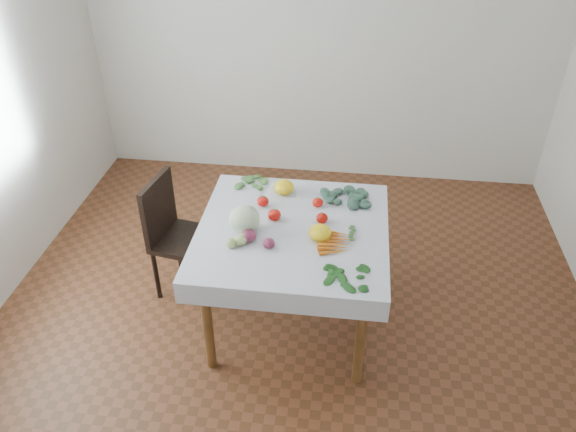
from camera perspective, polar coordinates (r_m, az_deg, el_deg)
name	(u,v)px	position (r m, az deg, el deg)	size (l,w,h in m)	color
ground	(292,320)	(3.82, 0.41, -10.49)	(4.00, 4.00, 0.00)	brown
back_wall	(322,29)	(4.87, 3.47, 18.47)	(4.00, 0.04, 2.70)	silver
table	(292,242)	(3.39, 0.46, -2.68)	(1.00, 1.00, 0.75)	brown
tablecloth	(293,229)	(3.33, 0.46, -1.32)	(1.12, 1.12, 0.01)	white
chair	(174,229)	(3.85, -11.51, -1.31)	(0.45, 0.45, 0.86)	black
cabbage	(244,219)	(3.27, -4.46, -0.31)	(0.18, 0.18, 0.16)	beige
tomato_a	(263,201)	(3.51, -2.56, 1.50)	(0.07, 0.07, 0.07)	red
tomato_b	(318,202)	(3.51, 3.02, 1.38)	(0.07, 0.07, 0.06)	red
tomato_c	(274,215)	(3.38, -1.39, 0.11)	(0.08, 0.08, 0.07)	red
tomato_d	(322,218)	(3.36, 3.47, -0.21)	(0.07, 0.07, 0.06)	red
heirloom_back	(284,187)	(3.62, -0.42, 2.96)	(0.13, 0.13, 0.09)	yellow
heirloom_front	(320,233)	(3.22, 3.27, -1.70)	(0.13, 0.13, 0.09)	yellow
onion_a	(249,235)	(3.22, -4.01, -1.98)	(0.08, 0.08, 0.07)	#611B40
onion_b	(269,243)	(3.16, -1.97, -2.77)	(0.07, 0.07, 0.06)	#611B40
tomatillo_cluster	(241,242)	(3.19, -4.76, -2.62)	(0.12, 0.15, 0.05)	#AFD178
carrot_bunch	(334,242)	(3.21, 4.73, -2.61)	(0.19, 0.25, 0.03)	orange
kale_bunch	(344,197)	(3.59, 5.69, 1.93)	(0.29, 0.27, 0.04)	#3C624D
basil_bunch	(350,279)	(2.98, 6.29, -6.38)	(0.30, 0.23, 0.01)	#1C591D
dill_bunch	(254,182)	(3.75, -3.48, 3.47)	(0.22, 0.17, 0.02)	#4D853D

